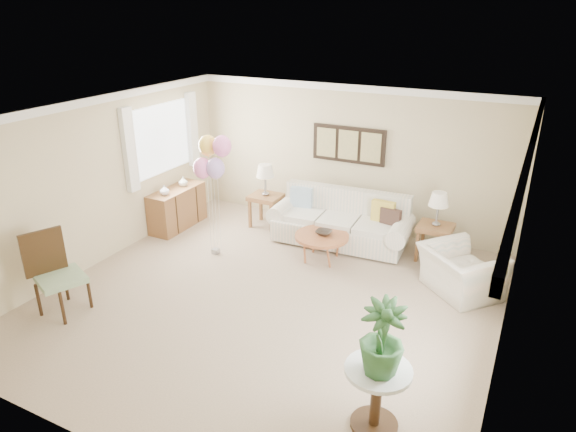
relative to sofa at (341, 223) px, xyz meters
The scene contains 18 objects.
ground_plane 2.26m from the sofa, 95.18° to the right, with size 6.00×6.00×0.00m, color tan.
room_shell 2.50m from the sofa, 98.31° to the right, with size 6.04×6.04×2.60m.
wall_art_triptych 1.42m from the sofa, 105.29° to the left, with size 1.35×0.06×0.65m.
sofa is the anchor object (origin of this frame).
end_table_left 1.52m from the sofa, behind, with size 0.56×0.51×0.61m.
end_table_right 1.58m from the sofa, ahead, with size 0.55×0.50×0.60m.
lamp_left 1.67m from the sofa, behind, with size 0.33×0.33×0.58m.
lamp_right 1.71m from the sofa, ahead, with size 0.32×0.32×0.56m.
coffee_table 0.78m from the sofa, 92.46° to the right, with size 0.87×0.87×0.44m.
decor_bowl 0.75m from the sofa, 91.43° to the right, with size 0.26×0.26×0.06m, color #2D251E.
armchair 2.28m from the sofa, 21.01° to the right, with size 1.03×0.90×0.67m, color beige.
side_table 4.25m from the sofa, 64.21° to the right, with size 0.64×0.64×0.70m.
potted_plant 4.35m from the sofa, 64.22° to the right, with size 0.42×0.42×0.75m, color #285225.
accent_chair 4.55m from the sofa, 124.83° to the right, with size 0.74×0.74×1.14m.
credenza 3.05m from the sofa, 166.23° to the right, with size 0.46×1.20×0.74m.
vase_white 3.16m from the sofa, 160.28° to the right, with size 0.16×0.16×0.17m, color white.
vase_sage 3.02m from the sofa, 169.91° to the right, with size 0.17×0.17×0.17m, color beige.
balloon_cluster 2.51m from the sofa, 140.94° to the right, with size 0.58×0.45×2.02m.
Camera 1 is at (3.05, -5.45, 3.85)m, focal length 32.00 mm.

